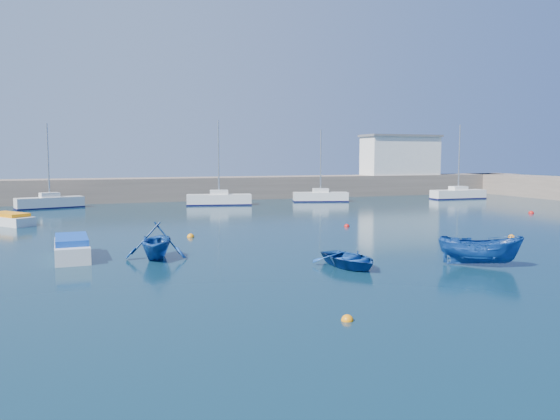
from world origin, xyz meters
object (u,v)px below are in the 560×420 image
object	(u,v)px
sailboat_8	(458,194)
motorboat_1	(72,248)
dinghy_center	(349,259)
dinghy_left	(156,241)
sailboat_7	(321,196)
harbor_office	(400,156)
sailboat_6	(219,199)
motorboat_2	(9,219)
sailboat_5	(50,202)
dinghy_right	(480,251)

from	to	relation	value
sailboat_8	motorboat_1	xyz separation A→B (m)	(-42.53, -25.30, -0.08)
dinghy_center	dinghy_left	bearing A→B (deg)	140.75
sailboat_7	dinghy_center	bearing A→B (deg)	174.15
harbor_office	sailboat_8	size ratio (longest dim) A/B	1.14
sailboat_6	sailboat_7	xyz separation A→B (m)	(11.70, 0.40, -0.03)
motorboat_2	harbor_office	bearing A→B (deg)	-14.91
sailboat_5	motorboat_2	distance (m)	13.24
dinghy_right	motorboat_2	bearing A→B (deg)	79.78
sailboat_7	motorboat_1	distance (m)	37.18
motorboat_2	dinghy_center	distance (m)	27.84
sailboat_8	dinghy_right	xyz separation A→B (m)	(-24.68, -33.65, 0.12)
dinghy_left	motorboat_1	bearing A→B (deg)	173.96
sailboat_6	dinghy_center	bearing A→B (deg)	-171.61
harbor_office	motorboat_2	size ratio (longest dim) A/B	2.23
sailboat_5	sailboat_6	size ratio (longest dim) A/B	0.94
dinghy_left	motorboat_2	bearing A→B (deg)	131.91
sailboat_8	motorboat_1	size ratio (longest dim) A/B	1.91
sailboat_5	motorboat_1	world-z (taller)	sailboat_5
sailboat_5	sailboat_6	world-z (taller)	sailboat_6
harbor_office	dinghy_left	size ratio (longest dim) A/B	2.91
motorboat_1	harbor_office	bearing A→B (deg)	38.02
sailboat_7	motorboat_2	distance (m)	32.28
harbor_office	motorboat_1	world-z (taller)	harbor_office
motorboat_2	dinghy_left	distance (m)	19.25
sailboat_6	motorboat_1	distance (m)	30.05
motorboat_2	dinghy_left	world-z (taller)	dinghy_left
sailboat_5	motorboat_2	world-z (taller)	sailboat_5
sailboat_6	motorboat_1	bearing A→B (deg)	164.11
sailboat_7	dinghy_right	bearing A→B (deg)	-176.25
harbor_office	sailboat_6	size ratio (longest dim) A/B	1.14
sailboat_5	sailboat_7	world-z (taller)	sailboat_5
motorboat_2	dinghy_right	xyz separation A→B (m)	(22.58, -23.99, 0.29)
sailboat_5	motorboat_1	distance (m)	28.83
motorboat_1	dinghy_right	bearing A→B (deg)	-27.75
harbor_office	sailboat_7	size ratio (longest dim) A/B	1.24
sailboat_6	sailboat_8	size ratio (longest dim) A/B	1.00
motorboat_1	dinghy_left	world-z (taller)	dinghy_left
motorboat_2	dinghy_left	xyz separation A→B (m)	(8.69, -17.16, 0.47)
sailboat_6	sailboat_8	xyz separation A→B (m)	(28.79, -1.43, -0.02)
dinghy_center	harbor_office	bearing A→B (deg)	48.48
dinghy_center	dinghy_right	bearing A→B (deg)	-23.96
sailboat_6	dinghy_left	distance (m)	29.90
motorboat_1	sailboat_7	bearing A→B (deg)	44.17
motorboat_1	motorboat_2	distance (m)	16.33
sailboat_8	dinghy_center	world-z (taller)	sailboat_8
motorboat_2	dinghy_center	world-z (taller)	motorboat_2
sailboat_7	dinghy_center	distance (m)	36.29
sailboat_8	dinghy_right	size ratio (longest dim) A/B	2.34
sailboat_5	sailboat_6	bearing A→B (deg)	-113.90
dinghy_right	dinghy_center	bearing A→B (deg)	109.67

